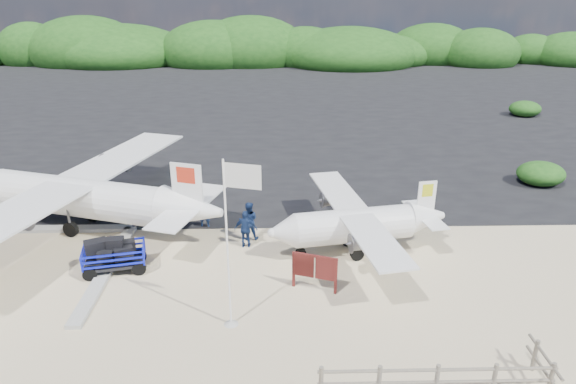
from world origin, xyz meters
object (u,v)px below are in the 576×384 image
crew_c (246,229)px  aircraft_large (420,120)px  aircraft_small (105,108)px  signboard (314,290)px  crew_b (249,221)px  baggage_cart (116,271)px  crew_a (204,209)px  flagpole (231,324)px

crew_c → aircraft_large: bearing=-117.4°
crew_c → aircraft_small: (-13.55, 25.53, -0.80)m
signboard → crew_c: bearing=147.6°
aircraft_large → aircraft_small: aircraft_large is taller
aircraft_large → signboard: bearing=84.9°
signboard → crew_b: (-2.48, 3.95, 0.83)m
aircraft_large → aircraft_small: size_ratio=2.00×
baggage_cart → signboard: (7.35, -1.45, 0.00)m
crew_c → baggage_cart: bearing=24.7°
crew_a → aircraft_large: (14.48, 18.57, -0.84)m
flagpole → crew_b: size_ratio=3.32×
flagpole → crew_b: 5.92m
flagpole → aircraft_small: (-13.33, 30.69, 0.00)m
crew_a → aircraft_small: bearing=-55.4°
signboard → crew_a: size_ratio=1.03×
aircraft_large → baggage_cart: bearing=69.8°
aircraft_large → crew_b: bearing=75.5°
crew_b → crew_c: (-0.08, -0.69, -0.03)m
flagpole → signboard: 3.36m
baggage_cart → aircraft_small: bearing=95.8°
crew_a → baggage_cart: bearing=60.7°
signboard → baggage_cart: bearing=-171.7°
aircraft_large → aircraft_small: bearing=6.8°
crew_b → aircraft_small: (-13.63, 24.84, -0.83)m
crew_b → aircraft_large: aircraft_large is taller
signboard → aircraft_small: (-16.10, 28.78, 0.00)m
crew_c → aircraft_small: 28.91m
aircraft_small → signboard: bearing=109.1°
signboard → aircraft_small: 32.98m
crew_a → crew_c: crew_a is taller
signboard → aircraft_large: size_ratio=0.12×
crew_c → flagpole: bearing=91.7°
baggage_cart → crew_b: (4.87, 2.50, 0.83)m
baggage_cart → flagpole: size_ratio=0.44×
flagpole → crew_c: 5.23m
crew_c → crew_a: bearing=-40.3°
baggage_cart → aircraft_large: aircraft_large is taller
flagpole → crew_c: size_ratio=3.46×
crew_a → crew_b: (2.01, -1.20, -0.01)m
flagpole → crew_c: (0.22, 5.16, 0.80)m
crew_b → flagpole: bearing=86.0°
crew_a → aircraft_large: 23.56m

